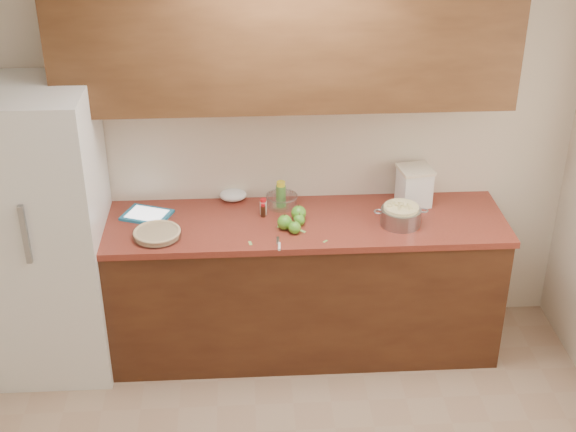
{
  "coord_description": "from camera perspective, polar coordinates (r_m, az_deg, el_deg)",
  "views": [
    {
      "loc": [
        -0.25,
        -2.75,
        3.23
      ],
      "look_at": [
        -0.0,
        1.43,
        0.98
      ],
      "focal_mm": 50.0,
      "sensor_mm": 36.0,
      "label": 1
    }
  ],
  "objects": [
    {
      "name": "counter_run",
      "position": [
        5.06,
        -0.03,
        -4.91
      ],
      "size": [
        2.64,
        0.68,
        0.92
      ],
      "color": "#4A2715",
      "rests_on": "ground"
    },
    {
      "name": "flour_canister",
      "position": [
        5.03,
        8.97,
        2.15
      ],
      "size": [
        0.23,
        0.23,
        0.24
      ],
      "rotation": [
        0.0,
        0.0,
        0.16
      ],
      "color": "white",
      "rests_on": "counter_run"
    },
    {
      "name": "vanilla_bottle",
      "position": [
        4.85,
        -1.78,
        0.39
      ],
      "size": [
        0.03,
        0.03,
        0.09
      ],
      "rotation": [
        0.0,
        0.0,
        0.34
      ],
      "color": "black",
      "rests_on": "counter_run"
    },
    {
      "name": "cinnamon_shaker",
      "position": [
        4.88,
        -1.76,
        0.65
      ],
      "size": [
        0.04,
        0.04,
        0.1
      ],
      "rotation": [
        0.0,
        0.0,
        0.15
      ],
      "color": "beige",
      "rests_on": "counter_run"
    },
    {
      "name": "tablet",
      "position": [
        4.94,
        -10.0,
        0.07
      ],
      "size": [
        0.33,
        0.29,
        0.02
      ],
      "rotation": [
        0.0,
        0.0,
        -0.38
      ],
      "color": "teal",
      "rests_on": "counter_run"
    },
    {
      "name": "peel_a",
      "position": [
        4.75,
        0.5,
        -0.78
      ],
      "size": [
        0.02,
        0.04,
        0.0
      ],
      "primitive_type": "cube",
      "rotation": [
        0.0,
        0.0,
        -1.59
      ],
      "color": "#90C25E",
      "rests_on": "counter_run"
    },
    {
      "name": "peel_c",
      "position": [
        4.71,
        1.02,
        -1.08
      ],
      "size": [
        0.04,
        0.04,
        0.0
      ],
      "primitive_type": "cube",
      "rotation": [
        0.0,
        0.0,
        -0.78
      ],
      "color": "#90C25E",
      "rests_on": "counter_run"
    },
    {
      "name": "upper_cabinets",
      "position": [
        4.57,
        -0.15,
        12.01
      ],
      "size": [
        2.6,
        0.34,
        0.7
      ],
      "primitive_type": "cube",
      "color": "brown",
      "rests_on": "room_shell"
    },
    {
      "name": "apple_extra",
      "position": [
        4.76,
        0.81,
        -0.29
      ],
      "size": [
        0.07,
        0.07,
        0.08
      ],
      "color": "#52A027",
      "rests_on": "counter_run"
    },
    {
      "name": "peel_d",
      "position": [
        4.76,
        -0.68,
        -0.74
      ],
      "size": [
        0.02,
        0.03,
        0.0
      ],
      "primitive_type": "cube",
      "rotation": [
        0.0,
        0.0,
        -1.77
      ],
      "color": "#90C25E",
      "rests_on": "counter_run"
    },
    {
      "name": "colander",
      "position": [
        4.8,
        8.02,
        0.03
      ],
      "size": [
        0.33,
        0.24,
        0.12
      ],
      "rotation": [
        0.0,
        0.0,
        0.33
      ],
      "color": "gray",
      "rests_on": "counter_run"
    },
    {
      "name": "peel_b",
      "position": [
        4.61,
        2.67,
        -1.81
      ],
      "size": [
        0.03,
        0.03,
        0.0
      ],
      "primitive_type": "cube",
      "rotation": [
        0.0,
        0.0,
        -2.39
      ],
      "color": "#90C25E",
      "rests_on": "counter_run"
    },
    {
      "name": "pie",
      "position": [
        4.7,
        -9.29,
        -1.25
      ],
      "size": [
        0.28,
        0.28,
        0.05
      ],
      "rotation": [
        0.0,
        0.0,
        -0.4
      ],
      "color": "silver",
      "rests_on": "counter_run"
    },
    {
      "name": "fridge",
      "position": [
        4.94,
        -16.93,
        -1.2
      ],
      "size": [
        0.7,
        0.7,
        1.8
      ],
      "primitive_type": "cube",
      "color": "white",
      "rests_on": "ground"
    },
    {
      "name": "room_shell",
      "position": [
        3.37,
        1.45,
        -6.69
      ],
      "size": [
        3.6,
        3.6,
        3.6
      ],
      "color": "tan",
      "rests_on": "ground"
    },
    {
      "name": "peel_e",
      "position": [
        4.59,
        -2.7,
        -1.95
      ],
      "size": [
        0.02,
        0.04,
        0.0
      ],
      "primitive_type": "cube",
      "rotation": [
        0.0,
        0.0,
        1.77
      ],
      "color": "#90C25E",
      "rests_on": "counter_run"
    },
    {
      "name": "apple_front",
      "position": [
        4.67,
        0.48,
        -0.83
      ],
      "size": [
        0.07,
        0.07,
        0.09
      ],
      "color": "#52A027",
      "rests_on": "counter_run"
    },
    {
      "name": "apple_left",
      "position": [
        4.71,
        -0.23,
        -0.45
      ],
      "size": [
        0.09,
        0.09,
        0.1
      ],
      "color": "#52A027",
      "rests_on": "counter_run"
    },
    {
      "name": "apple_center",
      "position": [
        4.81,
        0.76,
        0.21
      ],
      "size": [
        0.09,
        0.09,
        0.1
      ],
      "color": "#52A027",
      "rests_on": "counter_run"
    },
    {
      "name": "paper_towel",
      "position": [
        5.06,
        -3.93,
        1.5
      ],
      "size": [
        0.2,
        0.18,
        0.07
      ],
      "primitive_type": "ellipsoid",
      "rotation": [
        0.0,
        0.0,
        0.3
      ],
      "color": "white",
      "rests_on": "counter_run"
    },
    {
      "name": "mixing_bowl",
      "position": [
        4.98,
        -0.44,
        1.15
      ],
      "size": [
        0.2,
        0.2,
        0.07
      ],
      "rotation": [
        0.0,
        0.0,
        0.37
      ],
      "color": "silver",
      "rests_on": "counter_run"
    },
    {
      "name": "lemon_bottle",
      "position": [
        4.96,
        -0.51,
        1.55
      ],
      "size": [
        0.06,
        0.06,
        0.17
      ],
      "rotation": [
        0.0,
        0.0,
        0.16
      ],
      "color": "#4C8C38",
      "rests_on": "counter_run"
    },
    {
      "name": "paring_knife",
      "position": [
        4.55,
        -0.64,
        -2.11
      ],
      "size": [
        0.02,
        0.16,
        0.02
      ],
      "rotation": [
        0.0,
        0.0,
        -0.05
      ],
      "color": "gray",
      "rests_on": "counter_run"
    }
  ]
}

